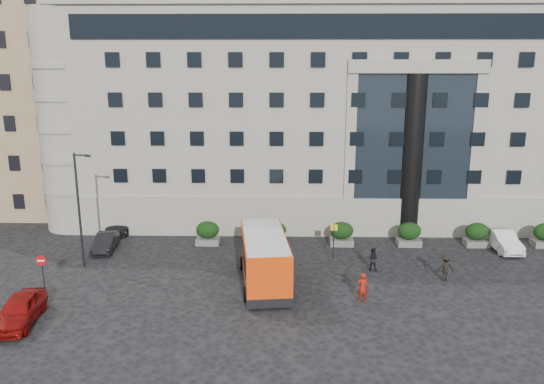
{
  "coord_description": "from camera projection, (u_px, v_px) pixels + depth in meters",
  "views": [
    {
      "loc": [
        1.77,
        -31.28,
        13.88
      ],
      "look_at": [
        1.06,
        4.61,
        5.0
      ],
      "focal_mm": 35.0,
      "sensor_mm": 36.0,
      "label": 1
    }
  ],
  "objects": [
    {
      "name": "street_lamp",
      "position": [
        80.0,
        206.0,
        35.82
      ],
      "size": [
        1.16,
        0.18,
        8.0
      ],
      "color": "#262628",
      "rests_on": "ground"
    },
    {
      "name": "apartment_far",
      "position": [
        60.0,
        84.0,
        68.48
      ],
      "size": [
        13.0,
        13.0,
        22.0
      ],
      "primitive_type": "cube",
      "color": "brown",
      "rests_on": "ground"
    },
    {
      "name": "pedestrian_b",
      "position": [
        373.0,
        259.0,
        36.03
      ],
      "size": [
        0.95,
        0.86,
        1.61
      ],
      "primitive_type": "imported",
      "rotation": [
        0.0,
        0.0,
        2.77
      ],
      "color": "black",
      "rests_on": "ground"
    },
    {
      "name": "red_truck",
      "position": [
        120.0,
        199.0,
        49.78
      ],
      "size": [
        2.56,
        4.92,
        2.57
      ],
      "rotation": [
        0.0,
        0.0,
        -0.08
      ],
      "color": "maroon",
      "rests_on": "ground"
    },
    {
      "name": "pedestrian_a",
      "position": [
        362.0,
        288.0,
        31.19
      ],
      "size": [
        0.68,
        0.47,
        1.83
      ],
      "primitive_type": "imported",
      "rotation": [
        0.0,
        0.0,
        3.18
      ],
      "color": "maroon",
      "rests_on": "ground"
    },
    {
      "name": "no_entry_sign",
      "position": [
        42.0,
        266.0,
        32.57
      ],
      "size": [
        0.64,
        0.16,
        2.32
      ],
      "color": "#262628",
      "rests_on": "ground"
    },
    {
      "name": "hedge_c",
      "position": [
        342.0,
        233.0,
        40.95
      ],
      "size": [
        1.8,
        1.26,
        1.84
      ],
      "color": "#535351",
      "rests_on": "ground"
    },
    {
      "name": "pedestrian_c",
      "position": [
        445.0,
        268.0,
        34.31
      ],
      "size": [
        1.19,
        0.75,
        1.77
      ],
      "primitive_type": "imported",
      "rotation": [
        0.0,
        0.0,
        3.22
      ],
      "color": "black",
      "rests_on": "ground"
    },
    {
      "name": "hedge_b",
      "position": [
        275.0,
        233.0,
        41.05
      ],
      "size": [
        1.8,
        1.26,
        1.84
      ],
      "color": "#535351",
      "rests_on": "ground"
    },
    {
      "name": "entrance_column",
      "position": [
        411.0,
        157.0,
        41.93
      ],
      "size": [
        1.8,
        1.8,
        13.0
      ],
      "primitive_type": "cylinder",
      "color": "black",
      "rests_on": "ground"
    },
    {
      "name": "apartment_near",
      "position": [
        16.0,
        102.0,
        51.2
      ],
      "size": [
        14.0,
        14.0,
        20.0
      ],
      "primitive_type": "cube",
      "color": "#927955",
      "rests_on": "ground"
    },
    {
      "name": "bus_stop_sign",
      "position": [
        334.0,
        235.0,
        38.06
      ],
      "size": [
        0.5,
        0.08,
        2.52
      ],
      "color": "#262628",
      "rests_on": "ground"
    },
    {
      "name": "hedge_a",
      "position": [
        208.0,
        233.0,
        41.15
      ],
      "size": [
        1.8,
        1.26,
        1.84
      ],
      "color": "#535351",
      "rests_on": "ground"
    },
    {
      "name": "parked_car_b",
      "position": [
        106.0,
        242.0,
        39.87
      ],
      "size": [
        1.71,
        4.04,
        1.3
      ],
      "primitive_type": "imported",
      "rotation": [
        0.0,
        0.0,
        0.09
      ],
      "color": "black",
      "rests_on": "ground"
    },
    {
      "name": "hedge_e",
      "position": [
        477.0,
        234.0,
        40.75
      ],
      "size": [
        1.8,
        1.26,
        1.84
      ],
      "color": "#535351",
      "rests_on": "ground"
    },
    {
      "name": "parked_car_d",
      "position": [
        100.0,
        218.0,
        45.92
      ],
      "size": [
        2.1,
        4.51,
        1.25
      ],
      "primitive_type": "imported",
      "rotation": [
        0.0,
        0.0,
        -0.0
      ],
      "color": "black",
      "rests_on": "ground"
    },
    {
      "name": "white_taxi",
      "position": [
        503.0,
        240.0,
        39.99
      ],
      "size": [
        1.67,
        4.52,
        1.48
      ],
      "primitive_type": "imported",
      "rotation": [
        0.0,
        0.0,
        0.02
      ],
      "color": "white",
      "rests_on": "ground"
    },
    {
      "name": "ground",
      "position": [
        254.0,
        285.0,
        33.73
      ],
      "size": [
        120.0,
        120.0,
        0.0
      ],
      "primitive_type": "plane",
      "color": "black",
      "rests_on": "ground"
    },
    {
      "name": "parked_car_a",
      "position": [
        19.0,
        310.0,
        28.68
      ],
      "size": [
        2.3,
        4.73,
        1.55
      ],
      "primitive_type": "imported",
      "rotation": [
        0.0,
        0.0,
        0.1
      ],
      "color": "maroon",
      "rests_on": "ground"
    },
    {
      "name": "hedge_d",
      "position": [
        409.0,
        234.0,
        40.85
      ],
      "size": [
        1.8,
        1.26,
        1.84
      ],
      "color": "#535351",
      "rests_on": "ground"
    },
    {
      "name": "civic_building",
      "position": [
        325.0,
        111.0,
        52.8
      ],
      "size": [
        44.0,
        24.0,
        18.0
      ],
      "primitive_type": "cube",
      "color": "gray",
      "rests_on": "ground"
    },
    {
      "name": "parked_car_c",
      "position": [
        124.0,
        223.0,
        44.49
      ],
      "size": [
        2.36,
        4.77,
        1.33
      ],
      "primitive_type": "imported",
      "rotation": [
        0.0,
        0.0,
        -0.11
      ],
      "color": "black",
      "rests_on": "ground"
    },
    {
      "name": "minibus",
      "position": [
        265.0,
        257.0,
        33.59
      ],
      "size": [
        3.58,
        8.03,
        3.24
      ],
      "rotation": [
        0.0,
        0.0,
        0.11
      ],
      "color": "#E9400A",
      "rests_on": "ground"
    }
  ]
}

